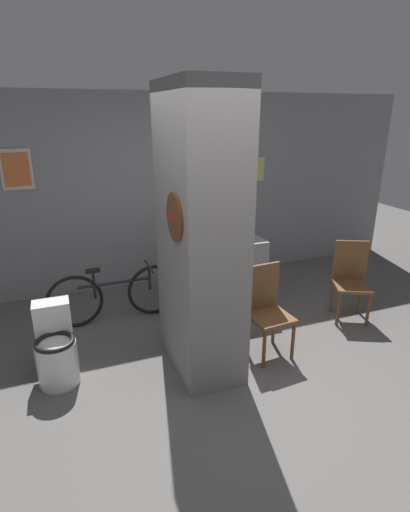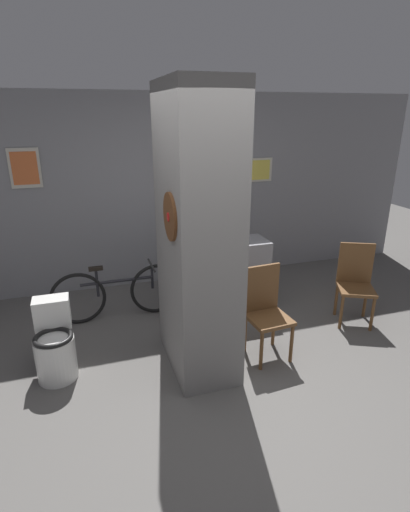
{
  "view_description": "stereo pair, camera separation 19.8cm",
  "coord_description": "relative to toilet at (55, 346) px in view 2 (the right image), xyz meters",
  "views": [
    {
      "loc": [
        -1.2,
        -2.69,
        2.35
      ],
      "look_at": [
        0.16,
        0.91,
        0.95
      ],
      "focal_mm": 28.0,
      "sensor_mm": 36.0,
      "label": 1
    },
    {
      "loc": [
        -1.01,
        -2.76,
        2.35
      ],
      "look_at": [
        0.16,
        0.91,
        0.95
      ],
      "focal_mm": 28.0,
      "sensor_mm": 36.0,
      "label": 2
    }
  ],
  "objects": [
    {
      "name": "chair_near_pillar",
      "position": [
        2.01,
        -0.26,
        0.19
      ],
      "size": [
        0.42,
        0.42,
        0.93
      ],
      "rotation": [
        0.0,
        0.0,
        0.07
      ],
      "color": "brown",
      "rests_on": "ground_plane"
    },
    {
      "name": "chair_by_doorway",
      "position": [
        3.31,
        0.05,
        0.19
      ],
      "size": [
        0.52,
        0.52,
        0.93
      ],
      "rotation": [
        0.0,
        0.0,
        -0.44
      ],
      "color": "brown",
      "rests_on": "ground_plane"
    },
    {
      "name": "wall_back",
      "position": [
        1.37,
        1.93,
        1.0
      ],
      "size": [
        8.0,
        0.09,
        2.6
      ],
      "color": "gray",
      "rests_on": "ground_plane"
    },
    {
      "name": "bicycle",
      "position": [
        0.68,
        0.94,
        0.02
      ],
      "size": [
        1.55,
        0.42,
        0.68
      ],
      "color": "black",
      "rests_on": "ground_plane"
    },
    {
      "name": "ground_plane",
      "position": [
        1.37,
        -0.7,
        -0.31
      ],
      "size": [
        14.0,
        14.0,
        0.0
      ],
      "primitive_type": "plane",
      "color": "#5B5956"
    },
    {
      "name": "pillar_center",
      "position": [
        1.33,
        -0.19,
        0.99
      ],
      "size": [
        0.59,
        1.02,
        2.6
      ],
      "color": "gray",
      "rests_on": "ground_plane"
    },
    {
      "name": "toilet",
      "position": [
        0.0,
        0.0,
        0.0
      ],
      "size": [
        0.36,
        0.52,
        0.71
      ],
      "color": "silver",
      "rests_on": "ground_plane"
    },
    {
      "name": "counter_shelf",
      "position": [
        1.92,
        0.82,
        0.12
      ],
      "size": [
        1.19,
        0.44,
        0.86
      ],
      "color": "gray",
      "rests_on": "ground_plane"
    },
    {
      "name": "bottle_tall",
      "position": [
        2.02,
        0.73,
        0.65
      ],
      "size": [
        0.07,
        0.07,
        0.26
      ],
      "color": "olive",
      "rests_on": "counter_shelf"
    }
  ]
}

